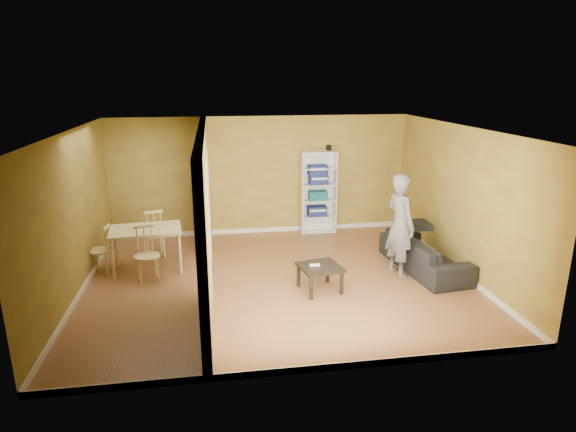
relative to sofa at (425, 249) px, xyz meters
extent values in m
plane|color=brown|center=(-2.70, -0.10, -0.39)|extent=(6.50, 6.50, 0.00)
plane|color=white|center=(-2.70, -0.10, 2.21)|extent=(6.50, 6.50, 0.00)
plane|color=#ACA13B|center=(-2.70, 2.65, 0.91)|extent=(6.50, 0.00, 6.50)
plane|color=#ACA13B|center=(-2.70, -2.85, 0.91)|extent=(6.50, 0.00, 6.50)
plane|color=#ACA13B|center=(-5.95, -0.10, 0.91)|extent=(0.00, 5.50, 5.50)
plane|color=#ACA13B|center=(0.55, -0.10, 0.91)|extent=(0.00, 5.50, 5.50)
cube|color=black|center=(-1.20, 2.59, 1.51)|extent=(0.10, 0.10, 0.10)
imported|color=#24252B|center=(0.00, 0.00, 0.00)|extent=(2.16, 1.11, 0.79)
imported|color=slate|center=(-0.57, -0.17, 0.69)|extent=(0.91, 0.79, 2.16)
cube|color=white|center=(-1.83, 2.46, 0.53)|extent=(0.02, 0.34, 1.85)
cube|color=white|center=(-1.07, 2.46, 0.53)|extent=(0.02, 0.34, 1.85)
cube|color=white|center=(-1.45, 2.62, 0.53)|extent=(0.78, 0.02, 1.85)
cube|color=white|center=(-1.45, 2.46, -0.37)|extent=(0.74, 0.34, 0.02)
cube|color=white|center=(-1.45, 2.46, -0.01)|extent=(0.74, 0.34, 0.02)
cube|color=white|center=(-1.45, 2.46, 0.35)|extent=(0.74, 0.34, 0.02)
cube|color=white|center=(-1.45, 2.46, 0.71)|extent=(0.74, 0.34, 0.02)
cube|color=white|center=(-1.45, 2.46, 1.07)|extent=(0.74, 0.34, 0.02)
cube|color=white|center=(-1.45, 2.46, 1.44)|extent=(0.74, 0.34, 0.02)
cube|color=#2E4881|center=(-1.47, 2.46, 0.11)|extent=(0.42, 0.27, 0.22)
cube|color=#246A65|center=(-1.46, 2.46, 0.46)|extent=(0.40, 0.26, 0.20)
cube|color=navy|center=(-1.45, 2.46, 0.83)|extent=(0.40, 0.26, 0.21)
cube|color=navy|center=(-1.47, 2.46, 1.04)|extent=(0.42, 0.27, 0.21)
cube|color=#30281C|center=(-2.08, -0.59, 0.01)|extent=(0.64, 0.64, 0.04)
cube|color=#30281C|center=(-2.35, -0.86, -0.20)|extent=(0.05, 0.05, 0.39)
cube|color=#30281C|center=(-1.81, -0.86, -0.20)|extent=(0.05, 0.05, 0.39)
cube|color=#30281C|center=(-2.35, -0.33, -0.20)|extent=(0.05, 0.05, 0.39)
cube|color=#30281C|center=(-1.81, -0.33, -0.20)|extent=(0.05, 0.05, 0.39)
cube|color=white|center=(-2.17, -0.58, 0.05)|extent=(0.17, 0.04, 0.03)
cube|color=#D5C984|center=(-4.99, 0.80, 0.36)|extent=(1.24, 0.83, 0.04)
cylinder|color=#D5C984|center=(-5.56, 0.44, -0.03)|extent=(0.05, 0.05, 0.74)
cylinder|color=#D5C984|center=(-4.42, 0.44, -0.03)|extent=(0.05, 0.05, 0.74)
cylinder|color=#D5C984|center=(-5.56, 1.16, -0.03)|extent=(0.05, 0.05, 0.74)
cylinder|color=#D5C984|center=(-4.42, 1.16, -0.03)|extent=(0.05, 0.05, 0.74)
camera|label=1|loc=(-3.73, -7.74, 3.01)|focal=30.00mm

